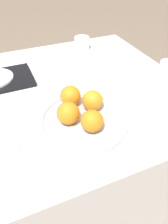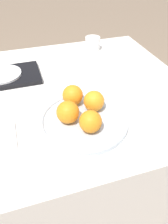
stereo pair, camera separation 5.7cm
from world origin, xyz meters
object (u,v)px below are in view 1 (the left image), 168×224
fruit_platter (84,120)px  orange_1 (68,113)px  orange_3 (70,96)px  water_glass (166,73)px  orange_2 (92,121)px  cup_2 (82,44)px  orange_0 (92,100)px

fruit_platter → orange_1: orange_1 is taller
orange_1 → orange_3: bearing=65.4°
orange_1 → water_glass: 0.50m
orange_2 → cup_2: orange_2 is taller
fruit_platter → orange_1: size_ratio=3.99×
orange_2 → cup_2: bearing=70.0°
orange_0 → fruit_platter: bearing=-140.0°
orange_2 → orange_3: orange_3 is taller
water_glass → orange_1: bearing=-168.9°
fruit_platter → water_glass: (0.44, 0.11, 0.04)m
water_glass → orange_2: bearing=-159.3°
fruit_platter → orange_1: bearing=171.1°
orange_1 → orange_3: 0.10m
orange_0 → orange_1: orange_1 is taller
orange_2 → orange_1: bearing=131.2°
cup_2 → fruit_platter: bearing=-112.1°
orange_1 → cup_2: orange_1 is taller
cup_2 → orange_1: bearing=-116.9°
orange_2 → water_glass: water_glass is taller
fruit_platter → orange_2: bearing=-86.4°
orange_2 → orange_3: 0.16m
fruit_platter → orange_0: bearing=40.0°
orange_0 → orange_3: 0.09m
fruit_platter → orange_0: 0.08m
fruit_platter → orange_2: 0.07m
orange_2 → cup_2: 0.68m
fruit_platter → orange_1: 0.07m
orange_2 → orange_3: (-0.02, 0.16, 0.00)m
orange_1 → orange_3: same height
water_glass → cup_2: bearing=112.6°
orange_1 → cup_2: bearing=63.1°
orange_3 → fruit_platter: bearing=-83.0°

